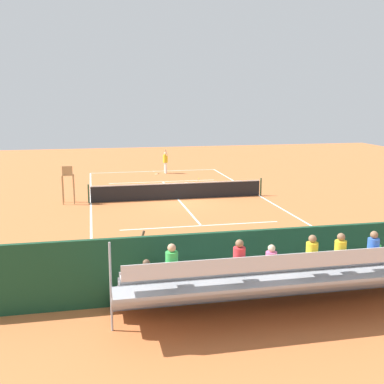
# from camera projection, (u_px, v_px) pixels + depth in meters

# --- Properties ---
(ground_plane) EXTENTS (60.00, 60.00, 0.00)m
(ground_plane) POSITION_uv_depth(u_px,v_px,m) (178.00, 199.00, 28.00)
(ground_plane) COLOR #C66B38
(court_line_markings) EXTENTS (10.10, 22.20, 0.01)m
(court_line_markings) POSITION_uv_depth(u_px,v_px,m) (178.00, 199.00, 28.04)
(court_line_markings) COLOR white
(court_line_markings) RESTS_ON ground
(tennis_net) EXTENTS (10.30, 0.10, 1.07)m
(tennis_net) POSITION_uv_depth(u_px,v_px,m) (178.00, 191.00, 27.91)
(tennis_net) COLOR black
(tennis_net) RESTS_ON ground
(backdrop_wall) EXTENTS (18.00, 0.16, 2.00)m
(backdrop_wall) POSITION_uv_depth(u_px,v_px,m) (260.00, 262.00, 14.37)
(backdrop_wall) COLOR #194228
(backdrop_wall) RESTS_ON ground
(bleacher_stand) EXTENTS (9.06, 2.40, 2.48)m
(bleacher_stand) POSITION_uv_depth(u_px,v_px,m) (279.00, 279.00, 13.00)
(bleacher_stand) COLOR #9EA0A5
(bleacher_stand) RESTS_ON ground
(umpire_chair) EXTENTS (0.67, 0.67, 2.14)m
(umpire_chair) POSITION_uv_depth(u_px,v_px,m) (68.00, 180.00, 26.62)
(umpire_chair) COLOR #A88456
(umpire_chair) RESTS_ON ground
(courtside_bench) EXTENTS (1.80, 0.40, 0.93)m
(courtside_bench) POSITION_uv_depth(u_px,v_px,m) (335.00, 261.00, 15.73)
(courtside_bench) COLOR #33383D
(courtside_bench) RESTS_ON ground
(equipment_bag) EXTENTS (0.90, 0.36, 0.36)m
(equipment_bag) POSITION_uv_depth(u_px,v_px,m) (296.00, 277.00, 15.40)
(equipment_bag) COLOR #B22D2D
(equipment_bag) RESTS_ON ground
(tennis_player) EXTENTS (0.41, 0.55, 1.93)m
(tennis_player) POSITION_uv_depth(u_px,v_px,m) (165.00, 160.00, 37.35)
(tennis_player) COLOR white
(tennis_player) RESTS_ON ground
(tennis_racket) EXTENTS (0.50, 0.53, 0.03)m
(tennis_racket) POSITION_uv_depth(u_px,v_px,m) (156.00, 174.00, 37.03)
(tennis_racket) COLOR black
(tennis_racket) RESTS_ON ground
(tennis_ball_near) EXTENTS (0.07, 0.07, 0.07)m
(tennis_ball_near) POSITION_uv_depth(u_px,v_px,m) (199.00, 178.00, 34.95)
(tennis_ball_near) COLOR #CCDB33
(tennis_ball_near) RESTS_ON ground
(line_judge) EXTENTS (0.40, 0.55, 1.93)m
(line_judge) POSITION_uv_depth(u_px,v_px,m) (144.00, 262.00, 14.34)
(line_judge) COLOR #232328
(line_judge) RESTS_ON ground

